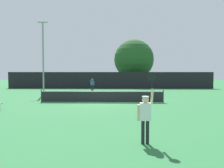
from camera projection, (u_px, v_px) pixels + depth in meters
The scene contains 11 objects.
ground_plane at pixel (102, 102), 19.23m from camera, with size 120.00×120.00×0.00m, color #2D723D.
tennis_net at pixel (102, 96), 19.21m from camera, with size 10.31×0.08×1.07m.
perimeter_fence at pixel (110, 80), 35.90m from camera, with size 32.14×0.12×2.58m, color black.
player_serving at pixel (146, 112), 8.00m from camera, with size 0.68×0.40×2.53m.
player_receiving at pixel (92, 84), 30.65m from camera, with size 0.57×0.24×1.65m.
tennis_ball at pixel (110, 99), 21.25m from camera, with size 0.07×0.07×0.07m, color #CCE033.
light_pole at pixel (43, 52), 26.06m from camera, with size 1.18×0.28×8.44m.
large_tree at pixel (134, 59), 41.10m from camera, with size 7.08×7.08×8.39m.
parked_car_near at pixel (97, 82), 41.82m from camera, with size 2.27×4.36×1.69m.
parked_car_mid at pixel (122, 82), 41.19m from camera, with size 2.14×4.30×1.69m.
parked_car_far at pixel (146, 82), 43.51m from camera, with size 2.36×4.39×1.69m.
Camera 1 is at (1.38, -19.10, 2.51)m, focal length 36.82 mm.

